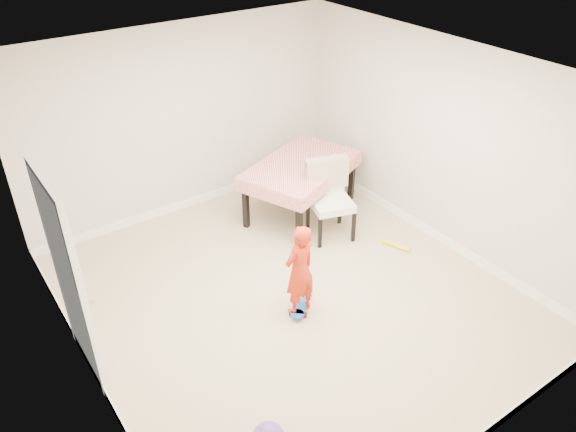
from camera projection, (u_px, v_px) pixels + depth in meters
ground at (291, 296)px, 6.44m from camera, size 5.00×5.00×0.00m
ceiling at (292, 77)px, 5.07m from camera, size 4.50×5.00×0.04m
wall_back at (183, 122)px, 7.47m from camera, size 4.50×0.04×2.60m
wall_front at (491, 341)px, 4.04m from camera, size 4.50×0.04×2.60m
wall_left at (73, 277)px, 4.66m from camera, size 0.04×5.00×2.60m
wall_right at (440, 145)px, 6.84m from camera, size 0.04×5.00×2.60m
door at (70, 283)px, 5.02m from camera, size 0.11×0.94×2.11m
baseboard_back at (192, 201)px, 8.14m from camera, size 4.50×0.02×0.12m
baseboard_left at (99, 380)px, 5.32m from camera, size 0.02×5.00×0.12m
baseboard_right at (427, 230)px, 7.51m from camera, size 0.02×5.00×0.12m
dining_table at (301, 188)px, 7.81m from camera, size 1.91×1.57×0.77m
dining_chair at (331, 201)px, 7.24m from camera, size 0.74×0.79×1.04m
skateboard at (300, 304)px, 6.26m from camera, size 0.52×0.52×0.08m
child at (300, 273)px, 5.92m from camera, size 0.43×0.32×1.09m
foam_toy at (396, 245)px, 7.25m from camera, size 0.19×0.40×0.06m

